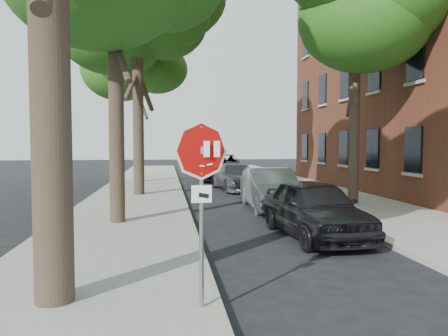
% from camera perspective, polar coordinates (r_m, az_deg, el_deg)
% --- Properties ---
extents(ground, '(120.00, 120.00, 0.00)m').
position_cam_1_polar(ground, '(6.57, 3.49, -18.33)').
color(ground, black).
rests_on(ground, ground).
extents(sidewalk_left, '(4.00, 55.00, 0.12)m').
position_cam_1_polar(sidewalk_left, '(18.20, -11.71, -4.27)').
color(sidewalk_left, gray).
rests_on(sidewalk_left, ground).
extents(sidewalk_right, '(4.00, 55.00, 0.12)m').
position_cam_1_polar(sidewalk_right, '(19.52, 14.09, -3.80)').
color(sidewalk_right, gray).
rests_on(sidewalk_right, ground).
extents(curb_left, '(0.12, 55.00, 0.13)m').
position_cam_1_polar(curb_left, '(18.17, -5.23, -4.22)').
color(curb_left, '#9E9384').
rests_on(curb_left, ground).
extents(curb_right, '(0.12, 55.00, 0.13)m').
position_cam_1_polar(curb_right, '(18.86, 8.28, -3.96)').
color(curb_right, '#9E9384').
rests_on(curb_right, ground).
extents(stop_sign, '(0.76, 0.34, 2.61)m').
position_cam_1_polar(stop_sign, '(6.01, -2.96, -1.23)').
color(stop_sign, gray).
rests_on(stop_sign, sidewalk_left).
extents(tree_mid_b, '(5.88, 5.46, 10.36)m').
position_cam_1_polar(tree_mid_b, '(20.92, -11.32, 18.64)').
color(tree_mid_b, black).
rests_on(tree_mid_b, sidewalk_left).
extents(tree_far, '(5.29, 4.91, 9.33)m').
position_cam_1_polar(tree_far, '(27.57, -10.97, 13.19)').
color(tree_far, black).
rests_on(tree_far, sidewalk_left).
extents(tree_right, '(5.29, 4.91, 9.33)m').
position_cam_1_polar(tree_right, '(18.27, 16.65, 18.32)').
color(tree_right, black).
rests_on(tree_right, sidewalk_right).
extents(car_a, '(2.06, 4.51, 1.50)m').
position_cam_1_polar(car_a, '(11.50, 11.74, -5.16)').
color(car_a, black).
rests_on(car_a, ground).
extents(car_b, '(1.68, 4.60, 1.50)m').
position_cam_1_polar(car_b, '(16.06, 6.08, -2.73)').
color(car_b, gray).
rests_on(car_b, ground).
extents(car_c, '(2.44, 4.89, 1.37)m').
position_cam_1_polar(car_c, '(22.60, 1.58, -1.17)').
color(car_c, '#434347').
rests_on(car_c, ground).
extents(car_d, '(3.01, 6.23, 1.71)m').
position_cam_1_polar(car_d, '(28.25, -0.15, 0.06)').
color(car_d, black).
rests_on(car_d, ground).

